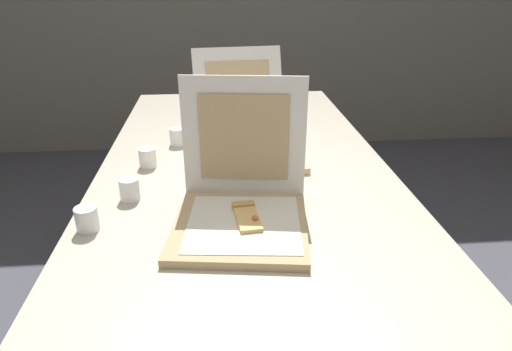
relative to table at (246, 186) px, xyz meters
name	(u,v)px	position (x,y,z in m)	size (l,w,h in m)	color
table	(246,186)	(0.00, 0.00, 0.00)	(0.95, 2.03, 0.76)	#BCB29E
pizza_box_front	(241,205)	(-0.03, -0.31, 0.10)	(0.37, 0.38, 0.35)	tan
pizza_box_middle	(248,141)	(0.02, 0.16, 0.10)	(0.38, 0.48, 0.33)	tan
cup_white_mid	(148,158)	(-0.32, 0.08, 0.08)	(0.06, 0.06, 0.06)	white
cup_white_near_left	(87,219)	(-0.42, -0.31, 0.08)	(0.06, 0.06, 0.06)	white
cup_white_near_center	(129,189)	(-0.34, -0.15, 0.08)	(0.06, 0.06, 0.06)	white
cup_white_far	(177,137)	(-0.23, 0.27, 0.08)	(0.06, 0.06, 0.06)	white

